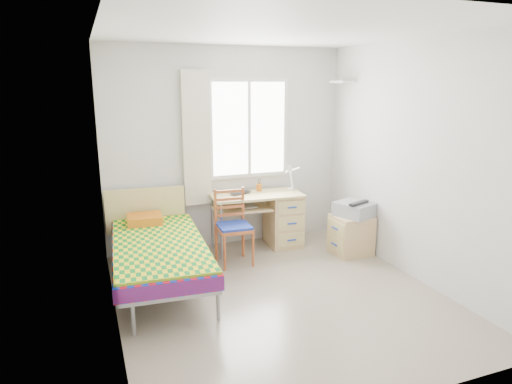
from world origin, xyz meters
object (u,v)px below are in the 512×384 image
desk (278,216)px  printer (354,209)px  bed (158,247)px  chair (233,222)px  cabinet (351,235)px

desk → printer: (0.75, -0.65, 0.20)m
bed → chair: bearing=22.2°
desk → chair: chair is taller
bed → desk: (1.70, 0.67, -0.03)m
printer → desk: bearing=118.0°
printer → cabinet: bearing=108.0°
bed → chair: 1.01m
bed → desk: size_ratio=1.72×
desk → cabinet: bearing=-36.9°
chair → desk: bearing=28.3°
chair → printer: chair is taller
bed → chair: size_ratio=2.29×
bed → desk: bed is taller
bed → chair: chair is taller
cabinet → chair: bearing=167.7°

